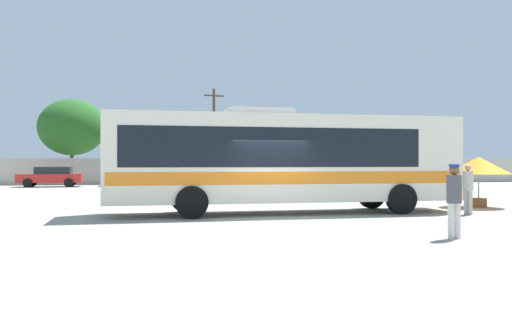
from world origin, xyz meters
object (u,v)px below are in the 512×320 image
object	(u,v)px
attendant_by_bus_door	(468,186)
roadside_tree_midleft	(158,140)
coach_bus_cream_orange	(281,158)
parked_car_leftmost_red	(51,176)
roadside_tree_left	(72,127)
vendor_umbrella_near_gate_orange	(479,166)
roadside_tree_midright	(236,140)
parked_car_third_maroon	(209,175)
parked_car_rightmost_red	(282,175)
utility_pole_near	(214,134)
passenger_waiting_on_apron	(454,196)
parked_car_second_dark_blue	(133,175)

from	to	relation	value
attendant_by_bus_door	roadside_tree_midleft	bearing A→B (deg)	107.42
coach_bus_cream_orange	parked_car_leftmost_red	distance (m)	25.85
roadside_tree_left	roadside_tree_midleft	distance (m)	7.59
vendor_umbrella_near_gate_orange	roadside_tree_midright	bearing A→B (deg)	99.43
coach_bus_cream_orange	vendor_umbrella_near_gate_orange	distance (m)	8.35
parked_car_third_maroon	parked_car_leftmost_red	bearing A→B (deg)	-175.13
roadside_tree_midleft	roadside_tree_left	bearing A→B (deg)	174.38
coach_bus_cream_orange	roadside_tree_left	xyz separation A→B (m)	(-11.59, 31.63, 2.90)
parked_car_rightmost_red	roadside_tree_left	xyz separation A→B (m)	(-17.14, 7.74, 4.06)
attendant_by_bus_door	utility_pole_near	bearing A→B (deg)	100.02
attendant_by_bus_door	passenger_waiting_on_apron	xyz separation A→B (m)	(-3.57, -5.29, 0.02)
parked_car_leftmost_red	vendor_umbrella_near_gate_orange	bearing A→B (deg)	-47.51
attendant_by_bus_door	parked_car_leftmost_red	xyz separation A→B (m)	(-17.88, 24.69, -0.20)
passenger_waiting_on_apron	parked_car_rightmost_red	size ratio (longest dim) A/B	0.38
parked_car_rightmost_red	passenger_waiting_on_apron	bearing A→B (deg)	-95.56
passenger_waiting_on_apron	roadside_tree_midright	xyz separation A→B (m)	(0.52, 39.46, 2.91)
parked_car_second_dark_blue	roadside_tree_midleft	xyz separation A→B (m)	(1.92, 7.23, 2.93)
vendor_umbrella_near_gate_orange	passenger_waiting_on_apron	bearing A→B (deg)	-125.29
parked_car_leftmost_red	parked_car_second_dark_blue	distance (m)	5.77
passenger_waiting_on_apron	parked_car_leftmost_red	xyz separation A→B (m)	(-14.31, 29.98, -0.22)
parked_car_leftmost_red	roadside_tree_left	world-z (taller)	roadside_tree_left
roadside_tree_left	coach_bus_cream_orange	bearing A→B (deg)	-69.88
parked_car_rightmost_red	roadside_tree_midleft	bearing A→B (deg)	144.04
parked_car_rightmost_red	attendant_by_bus_door	bearing A→B (deg)	-88.73
parked_car_second_dark_blue	utility_pole_near	size ratio (longest dim) A/B	0.53
coach_bus_cream_orange	parked_car_second_dark_blue	size ratio (longest dim) A/B	2.87
passenger_waiting_on_apron	utility_pole_near	world-z (taller)	utility_pole_near
parked_car_rightmost_red	parked_car_second_dark_blue	bearing A→B (deg)	-178.88
coach_bus_cream_orange	vendor_umbrella_near_gate_orange	world-z (taller)	coach_bus_cream_orange
parked_car_rightmost_red	roadside_tree_midleft	xyz separation A→B (m)	(-9.66, 7.01, 2.96)
coach_bus_cream_orange	attendant_by_bus_door	world-z (taller)	coach_bus_cream_orange
parked_car_third_maroon	roadside_tree_left	size ratio (longest dim) A/B	0.56
attendant_by_bus_door	coach_bus_cream_orange	bearing A→B (deg)	164.50
roadside_tree_midleft	coach_bus_cream_orange	bearing A→B (deg)	-82.42
coach_bus_cream_orange	utility_pole_near	distance (m)	29.34
vendor_umbrella_near_gate_orange	roadside_tree_left	size ratio (longest dim) A/B	0.33
roadside_tree_left	parked_car_second_dark_blue	bearing A→B (deg)	-55.10
vendor_umbrella_near_gate_orange	roadside_tree_midleft	world-z (taller)	roadside_tree_midleft
parked_car_second_dark_blue	roadside_tree_left	xyz separation A→B (m)	(-5.56, 7.97, 4.03)
passenger_waiting_on_apron	parked_car_leftmost_red	distance (m)	33.22
roadside_tree_midleft	roadside_tree_midright	distance (m)	7.35
attendant_by_bus_door	roadside_tree_midright	xyz separation A→B (m)	(-3.05, 34.17, 2.93)
roadside_tree_left	parked_car_leftmost_red	bearing A→B (deg)	-91.16
coach_bus_cream_orange	roadside_tree_midright	size ratio (longest dim) A/B	2.10
attendant_by_bus_door	parked_car_rightmost_red	bearing A→B (deg)	91.27
parked_car_third_maroon	attendant_by_bus_door	bearing A→B (deg)	-75.96
roadside_tree_left	roadside_tree_midleft	bearing A→B (deg)	-5.62
coach_bus_cream_orange	parked_car_third_maroon	size ratio (longest dim) A/B	3.03
parked_car_leftmost_red	roadside_tree_left	xyz separation A→B (m)	(0.18, 8.64, 4.06)
parked_car_third_maroon	utility_pole_near	world-z (taller)	utility_pole_near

